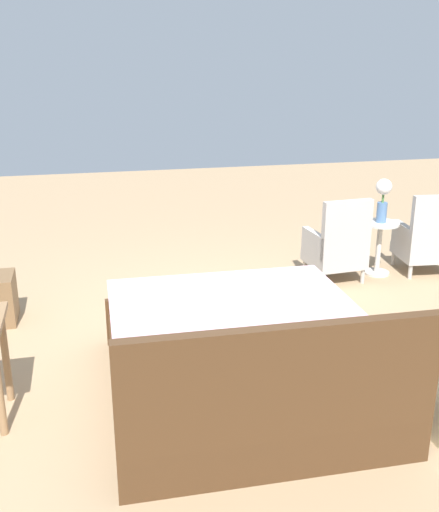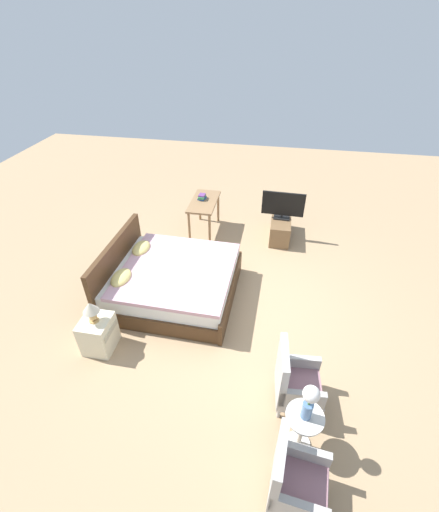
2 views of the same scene
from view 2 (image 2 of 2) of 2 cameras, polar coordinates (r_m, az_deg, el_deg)
ground_plane at (r=5.65m, az=1.49°, el=-8.38°), size 16.00×16.00×0.00m
bed at (r=5.71m, az=-8.06°, el=-4.12°), size 1.87×2.02×0.96m
armchair_by_window_left at (r=3.90m, az=12.35°, el=-32.68°), size 0.59×0.59×0.92m
armchair_by_window_right at (r=4.40m, az=12.44°, el=-19.82°), size 0.58×0.58×0.92m
side_table at (r=4.14m, az=13.61°, el=-25.95°), size 0.40×0.40×0.59m
flower_vase at (r=3.70m, az=14.81°, el=-22.19°), size 0.17×0.17×0.48m
nightstand at (r=5.18m, az=-19.52°, el=-12.14°), size 0.44×0.41×0.53m
table_lamp at (r=4.85m, az=-20.66°, el=-8.33°), size 0.22×0.22×0.33m
tv_stand at (r=7.28m, az=10.10°, el=4.72°), size 0.96×0.40×0.44m
tv_flatscreen at (r=7.03m, az=10.55°, el=8.33°), size 0.21×0.85×0.57m
vanity_desk at (r=7.17m, az=-2.59°, el=8.41°), size 1.04×0.52×0.73m
book_stack at (r=7.17m, az=-2.93°, el=9.82°), size 0.21×0.17×0.10m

